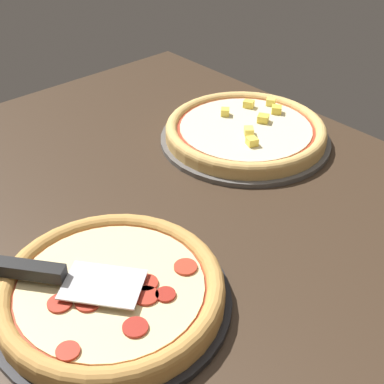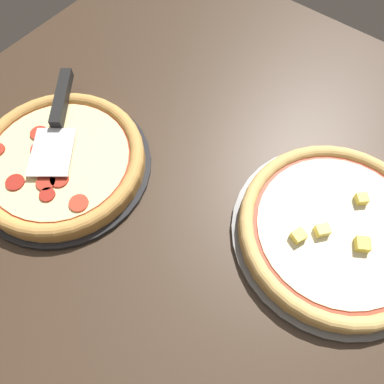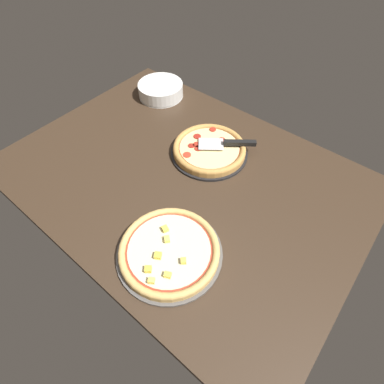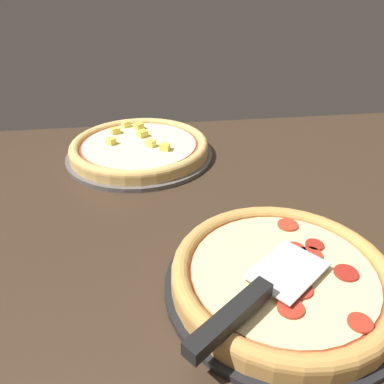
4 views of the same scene
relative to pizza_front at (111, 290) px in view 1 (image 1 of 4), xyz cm
name	(u,v)px [view 1 (image 1 of 4)]	position (x,y,z in cm)	size (l,w,h in cm)	color
ground_plane	(204,261)	(0.74, 16.98, -4.54)	(144.10, 104.71, 3.60)	#38281C
pizza_pan_front	(112,301)	(-0.03, 0.00, -2.24)	(33.65, 33.65, 1.00)	black
pizza_front	(111,290)	(0.00, 0.00, 0.00)	(31.63, 31.63, 3.48)	#C68E47
pizza_pan_back	(245,139)	(-19.48, 47.43, -2.24)	(35.66, 35.66, 1.00)	#565451
pizza_back	(246,130)	(-19.48, 47.46, -0.14)	(33.52, 33.52, 3.95)	#DBAD60
serving_spatula	(37,272)	(-7.33, -6.94, 2.53)	(22.38, 18.90, 2.00)	silver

